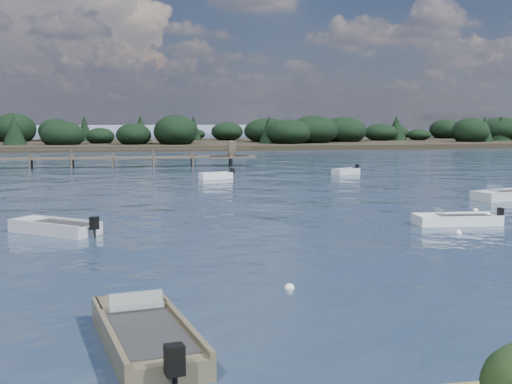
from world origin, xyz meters
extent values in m
plane|color=#182538|center=(0.00, 60.00, 0.00)|extent=(400.00, 400.00, 0.00)
cube|color=#B3B7BB|center=(17.71, 15.59, 0.10)|extent=(4.98, 3.16, 0.73)
cube|color=#B3B7BB|center=(16.03, 15.02, 0.53)|extent=(1.57, 1.86, 0.15)
cube|color=#252527|center=(18.06, 15.71, 0.45)|extent=(3.45, 2.35, 0.12)
cube|color=#B3B7BB|center=(17.44, 16.36, 0.53)|extent=(4.46, 1.61, 0.15)
cube|color=silver|center=(16.73, 15.26, 0.78)|extent=(0.56, 1.25, 0.43)
cube|color=white|center=(9.80, 6.92, 0.09)|extent=(4.29, 1.82, 0.61)
cube|color=white|center=(8.21, 7.01, 0.45)|extent=(1.09, 1.47, 0.12)
cube|color=#252527|center=(10.14, 6.90, 0.38)|extent=(2.93, 1.42, 0.11)
cube|color=white|center=(9.76, 6.18, 0.45)|extent=(4.20, 0.35, 0.12)
cube|color=white|center=(9.85, 7.65, 0.45)|extent=(4.20, 0.35, 0.12)
cube|color=black|center=(12.09, 6.78, 0.55)|extent=(0.26, 0.31, 0.48)
cylinder|color=black|center=(12.09, 6.78, 0.13)|extent=(0.09, 0.09, 0.48)
cube|color=silver|center=(8.88, 6.97, 0.66)|extent=(0.20, 1.14, 0.37)
cube|color=#B3B7BB|center=(13.25, 35.67, 0.09)|extent=(3.02, 2.37, 0.66)
cube|color=#B3B7BB|center=(12.32, 35.14, 0.48)|extent=(1.09, 1.22, 0.13)
cube|color=#252527|center=(13.45, 35.78, 0.40)|extent=(2.12, 1.73, 0.11)
cube|color=#B3B7BB|center=(13.50, 35.22, 0.48)|extent=(2.52, 1.49, 0.13)
cube|color=#B3B7BB|center=(13.00, 36.11, 0.48)|extent=(2.52, 1.49, 0.13)
cube|color=black|center=(14.66, 36.46, 0.59)|extent=(0.39, 0.41, 0.52)
cylinder|color=black|center=(14.66, 36.46, 0.14)|extent=(0.13, 0.13, 0.52)
cube|color=#B3B7BB|center=(-9.74, 7.81, 0.10)|extent=(4.42, 3.92, 0.72)
cube|color=#B3B7BB|center=(-11.04, 8.81, 0.52)|extent=(1.72, 1.80, 0.14)
cube|color=#252527|center=(-9.46, 7.61, 0.44)|extent=(3.13, 2.82, 0.12)
cube|color=#B3B7BB|center=(-10.20, 7.21, 0.52)|extent=(3.50, 2.71, 0.14)
cube|color=#B3B7BB|center=(-9.28, 8.42, 0.52)|extent=(3.50, 2.71, 0.14)
cube|color=black|center=(-7.84, 6.37, 0.65)|extent=(0.44, 0.45, 0.56)
cylinder|color=black|center=(-7.84, 6.37, 0.15)|extent=(0.14, 0.14, 0.56)
cube|color=#6D6448|center=(-5.63, -8.00, 0.11)|extent=(2.79, 5.26, 0.76)
cube|color=#6D6448|center=(-6.00, -6.14, 0.55)|extent=(1.86, 1.50, 0.15)
cube|color=#252527|center=(-5.55, -8.39, 0.47)|extent=(2.12, 3.62, 0.13)
cube|color=#6D6448|center=(-6.47, -8.17, 0.55)|extent=(1.11, 4.92, 0.15)
cube|color=#6D6448|center=(-4.79, -7.83, 0.55)|extent=(1.11, 4.92, 0.15)
cube|color=black|center=(-5.09, -10.68, 0.68)|extent=(0.42, 0.37, 0.60)
cube|color=silver|center=(-5.85, -6.92, 0.81)|extent=(1.33, 0.43, 0.45)
cube|color=white|center=(0.55, 33.14, 0.09)|extent=(3.05, 1.92, 0.66)
cube|color=white|center=(-0.48, 32.82, 0.48)|extent=(0.95, 1.18, 0.13)
cube|color=#252527|center=(0.76, 33.21, 0.41)|extent=(2.11, 1.44, 0.11)
cube|color=white|center=(0.70, 32.65, 0.48)|extent=(2.74, 0.94, 0.13)
cube|color=white|center=(0.40, 33.63, 0.48)|extent=(2.74, 0.94, 0.13)
cube|color=black|center=(2.10, 33.62, 0.60)|extent=(0.35, 0.39, 0.52)
cylinder|color=black|center=(2.10, 33.62, 0.14)|extent=(0.12, 0.12, 0.52)
sphere|color=white|center=(-1.19, -3.53, 0.00)|extent=(0.32, 0.32, 0.32)
sphere|color=white|center=(8.68, 4.54, 0.00)|extent=(0.32, 0.32, 0.32)
sphere|color=white|center=(-9.91, 7.27, 0.00)|extent=(0.32, 0.32, 0.32)
sphere|color=white|center=(13.07, 11.01, 0.00)|extent=(0.32, 0.32, 0.32)
cube|color=brown|center=(4.00, 48.00, 1.00)|extent=(5.00, 3.20, 0.18)
cube|color=brown|center=(4.00, 48.00, 1.90)|extent=(0.80, 0.80, 1.60)
cylinder|color=brown|center=(-17.47, 47.15, 0.40)|extent=(0.20, 0.20, 2.20)
cylinder|color=brown|center=(-17.47, 48.85, 0.40)|extent=(0.20, 0.20, 2.20)
cylinder|color=brown|center=(-13.20, 47.15, 0.40)|extent=(0.20, 0.20, 2.20)
cylinder|color=brown|center=(-13.20, 48.85, 0.40)|extent=(0.20, 0.20, 2.20)
cylinder|color=brown|center=(-8.93, 47.15, 0.40)|extent=(0.20, 0.20, 2.20)
cylinder|color=brown|center=(-8.93, 48.85, 0.40)|extent=(0.20, 0.20, 2.20)
cylinder|color=brown|center=(-4.67, 47.15, 0.40)|extent=(0.20, 0.20, 2.20)
cylinder|color=brown|center=(-4.67, 48.85, 0.40)|extent=(0.20, 0.20, 2.20)
cylinder|color=brown|center=(-0.40, 47.15, 0.40)|extent=(0.20, 0.20, 2.20)
cylinder|color=brown|center=(-0.40, 48.85, 0.40)|extent=(0.20, 0.20, 2.20)
cylinder|color=brown|center=(3.87, 47.15, 0.40)|extent=(0.20, 0.20, 2.20)
cylinder|color=brown|center=(3.87, 48.85, 0.40)|extent=(0.20, 0.20, 2.20)
cube|color=black|center=(25.00, 100.00, 0.00)|extent=(190.00, 40.00, 1.60)
ellipsoid|color=black|center=(25.00, 100.00, 2.80)|extent=(180.50, 36.00, 4.40)
camera|label=1|loc=(-5.58, -22.64, 5.31)|focal=45.00mm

